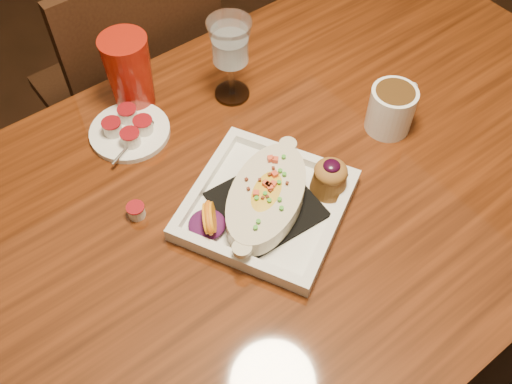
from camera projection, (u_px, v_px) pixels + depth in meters
floor at (276, 339)px, 1.66m from camera, size 7.00×7.00×0.00m
table at (285, 212)px, 1.14m from camera, size 1.50×0.90×0.75m
chair_far at (137, 91)px, 1.55m from camera, size 0.42×0.42×0.93m
plate at (272, 199)px, 1.00m from camera, size 0.36×0.36×0.08m
coffee_mug at (392, 107)px, 1.10m from camera, size 0.13×0.09×0.10m
goblet at (230, 46)px, 1.10m from camera, size 0.09×0.09×0.18m
saucer at (129, 130)px, 1.12m from camera, size 0.16×0.16×0.11m
creamer_loose at (136, 211)px, 1.00m from camera, size 0.03×0.03×0.03m
red_tumbler at (129, 72)px, 1.12m from camera, size 0.09×0.09×0.16m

